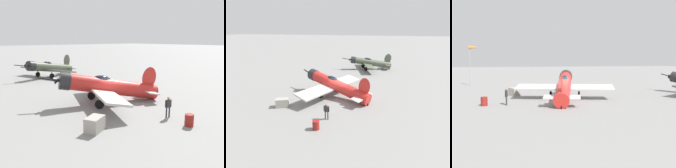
{
  "view_description": "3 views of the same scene",
  "coord_description": "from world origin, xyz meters",
  "views": [
    {
      "loc": [
        16.49,
        -13.65,
        6.01
      ],
      "look_at": [
        0.0,
        -0.0,
        1.8
      ],
      "focal_mm": 37.05,
      "sensor_mm": 36.0,
      "label": 1
    },
    {
      "loc": [
        21.33,
        6.09,
        8.72
      ],
      "look_at": [
        0.0,
        -0.0,
        1.8
      ],
      "focal_mm": 28.94,
      "sensor_mm": 36.0,
      "label": 2
    },
    {
      "loc": [
        7.79,
        22.22,
        4.08
      ],
      "look_at": [
        0.0,
        -0.0,
        1.8
      ],
      "focal_mm": 35.31,
      "sensor_mm": 36.0,
      "label": 3
    }
  ],
  "objects": [
    {
      "name": "ground_plane",
      "position": [
        0.0,
        0.0,
        0.0
      ],
      "size": [
        400.0,
        400.0,
        0.0
      ],
      "primitive_type": "plane",
      "color": "gray"
    },
    {
      "name": "windsock_mast",
      "position": [
        9.85,
        -19.58,
        6.36
      ],
      "size": [
        1.78,
        0.97,
        7.02
      ],
      "color": "gray",
      "rests_on": "ground_plane"
    },
    {
      "name": "ground_crew_mechanic",
      "position": [
        6.09,
        0.56,
        1.0
      ],
      "size": [
        0.3,
        0.63,
        1.64
      ],
      "rotation": [
        0.0,
        0.0,
        6.11
      ],
      "color": "#2D2D33",
      "rests_on": "ground_plane"
    },
    {
      "name": "equipment_crate",
      "position": [
        4.67,
        -5.34,
        0.49
      ],
      "size": [
        1.45,
        1.67,
        0.98
      ],
      "rotation": [
        0.0,
        0.0,
        5.17
      ],
      "color": "#9E998E",
      "rests_on": "ground_plane"
    },
    {
      "name": "fuel_drum",
      "position": [
        8.13,
        0.27,
        0.43
      ],
      "size": [
        0.65,
        0.65,
        0.85
      ],
      "color": "maroon",
      "rests_on": "ground_plane"
    },
    {
      "name": "airplane_foreground",
      "position": [
        -0.19,
        -0.47,
        1.59
      ],
      "size": [
        10.94,
        10.71,
        3.4
      ],
      "rotation": [
        0.0,
        0.0,
        4.32
      ],
      "color": "red",
      "rests_on": "ground_plane"
    }
  ]
}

